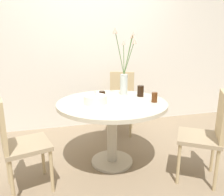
% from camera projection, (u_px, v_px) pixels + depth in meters
% --- Properties ---
extents(ground_plane, '(16.00, 16.00, 0.00)m').
position_uv_depth(ground_plane, '(112.00, 162.00, 2.59)').
color(ground_plane, '#89755B').
extents(wall_back, '(8.00, 0.05, 2.60)m').
position_uv_depth(wall_back, '(90.00, 48.00, 3.51)').
color(wall_back, silver).
rests_on(wall_back, ground_plane).
extents(dining_table, '(1.21, 1.21, 0.75)m').
position_uv_depth(dining_table, '(112.00, 113.00, 2.44)').
color(dining_table, beige).
rests_on(dining_table, ground_plane).
extents(chair_near_front, '(0.53, 0.53, 0.93)m').
position_uv_depth(chair_near_front, '(121.00, 98.00, 3.42)').
color(chair_near_front, '#9E896B').
rests_on(chair_near_front, ground_plane).
extents(chair_far_back, '(0.49, 0.49, 0.93)m').
position_uv_depth(chair_far_back, '(17.00, 139.00, 1.97)').
color(chair_far_back, '#9E896B').
rests_on(chair_far_back, ground_plane).
extents(chair_right_flank, '(0.56, 0.56, 0.93)m').
position_uv_depth(chair_right_flank, '(208.00, 131.00, 2.15)').
color(chair_right_flank, '#9E896B').
rests_on(chair_right_flank, ground_plane).
extents(birthday_cake, '(0.24, 0.24, 0.14)m').
position_uv_depth(birthday_cake, '(95.00, 100.00, 2.31)').
color(birthday_cake, white).
rests_on(birthday_cake, dining_table).
extents(flower_vase, '(0.34, 0.26, 0.80)m').
position_uv_depth(flower_vase, '(125.00, 72.00, 2.66)').
color(flower_vase, silver).
rests_on(flower_vase, dining_table).
extents(side_plate, '(0.18, 0.18, 0.01)m').
position_uv_depth(side_plate, '(139.00, 100.00, 2.46)').
color(side_plate, white).
rests_on(side_plate, dining_table).
extents(drink_glass_0, '(0.07, 0.07, 0.10)m').
position_uv_depth(drink_glass_0, '(102.00, 96.00, 2.47)').
color(drink_glass_0, black).
rests_on(drink_glass_0, dining_table).
extents(drink_glass_1, '(0.08, 0.08, 0.13)m').
position_uv_depth(drink_glass_1, '(141.00, 91.00, 2.62)').
color(drink_glass_1, black).
rests_on(drink_glass_1, dining_table).
extents(drink_glass_2, '(0.06, 0.06, 0.11)m').
position_uv_depth(drink_glass_2, '(154.00, 97.00, 2.37)').
color(drink_glass_2, '#51280F').
rests_on(drink_glass_2, dining_table).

